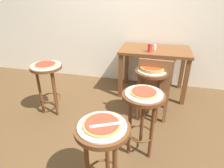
# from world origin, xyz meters

# --- Properties ---
(ground_plane) EXTENTS (6.00, 6.00, 0.00)m
(ground_plane) POSITION_xyz_m (0.00, 0.00, 0.00)
(ground_plane) COLOR brown
(stool_foreground) EXTENTS (0.41, 0.41, 0.70)m
(stool_foreground) POSITION_xyz_m (0.33, -0.74, 0.52)
(stool_foreground) COLOR #5B3319
(stool_foreground) RESTS_ON ground_plane
(serving_plate_foreground) EXTENTS (0.35, 0.35, 0.01)m
(serving_plate_foreground) POSITION_xyz_m (0.33, -0.74, 0.71)
(serving_plate_foreground) COLOR silver
(serving_plate_foreground) RESTS_ON stool_foreground
(pizza_foreground) EXTENTS (0.27, 0.27, 0.02)m
(pizza_foreground) POSITION_xyz_m (0.33, -0.74, 0.72)
(pizza_foreground) COLOR tan
(pizza_foreground) RESTS_ON serving_plate_foreground
(stool_middle) EXTENTS (0.41, 0.41, 0.70)m
(stool_middle) POSITION_xyz_m (0.57, -0.19, 0.52)
(stool_middle) COLOR #5B3319
(stool_middle) RESTS_ON ground_plane
(serving_plate_middle) EXTENTS (0.35, 0.35, 0.01)m
(serving_plate_middle) POSITION_xyz_m (0.57, -0.19, 0.71)
(serving_plate_middle) COLOR white
(serving_plate_middle) RESTS_ON stool_middle
(pizza_middle) EXTENTS (0.26, 0.26, 0.02)m
(pizza_middle) POSITION_xyz_m (0.57, -0.19, 0.72)
(pizza_middle) COLOR tan
(pizza_middle) RESTS_ON serving_plate_middle
(stool_leftside) EXTENTS (0.41, 0.41, 0.70)m
(stool_leftside) POSITION_xyz_m (-0.73, 0.26, 0.52)
(stool_leftside) COLOR #5B3319
(stool_leftside) RESTS_ON ground_plane
(serving_plate_leftside) EXTENTS (0.38, 0.38, 0.01)m
(serving_plate_leftside) POSITION_xyz_m (-0.73, 0.26, 0.71)
(serving_plate_leftside) COLOR silver
(serving_plate_leftside) RESTS_ON stool_leftside
(pizza_leftside) EXTENTS (0.28, 0.28, 0.02)m
(pizza_leftside) POSITION_xyz_m (-0.73, 0.26, 0.72)
(pizza_leftside) COLOR #B78442
(pizza_leftside) RESTS_ON serving_plate_leftside
(stool_rear) EXTENTS (0.41, 0.41, 0.70)m
(stool_rear) POSITION_xyz_m (0.61, 0.42, 0.52)
(stool_rear) COLOR #5B3319
(stool_rear) RESTS_ON ground_plane
(serving_plate_rear) EXTENTS (0.35, 0.35, 0.01)m
(serving_plate_rear) POSITION_xyz_m (0.61, 0.42, 0.71)
(serving_plate_rear) COLOR silver
(serving_plate_rear) RESTS_ON stool_rear
(pizza_rear) EXTENTS (0.29, 0.29, 0.05)m
(pizza_rear) POSITION_xyz_m (0.61, 0.42, 0.74)
(pizza_rear) COLOR tan
(pizza_rear) RESTS_ON serving_plate_rear
(dining_table) EXTENTS (1.08, 0.67, 0.76)m
(dining_table) POSITION_xyz_m (0.61, 1.22, 0.64)
(dining_table) COLOR brown
(dining_table) RESTS_ON ground_plane
(cup_near_edge) EXTENTS (0.07, 0.07, 0.12)m
(cup_near_edge) POSITION_xyz_m (0.54, 1.03, 0.82)
(cup_near_edge) COLOR red
(cup_near_edge) RESTS_ON dining_table
(condiment_shaker) EXTENTS (0.04, 0.04, 0.08)m
(condiment_shaker) POSITION_xyz_m (0.60, 1.15, 0.80)
(condiment_shaker) COLOR white
(condiment_shaker) RESTS_ON dining_table
(wooden_chair) EXTENTS (0.42, 0.42, 0.85)m
(wooden_chair) POSITION_xyz_m (0.65, 0.51, 0.47)
(wooden_chair) COLOR brown
(wooden_chair) RESTS_ON ground_plane
(pizza_server_knife) EXTENTS (0.21, 0.12, 0.01)m
(pizza_server_knife) POSITION_xyz_m (0.36, -0.76, 0.74)
(pizza_server_knife) COLOR silver
(pizza_server_knife) RESTS_ON pizza_foreground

